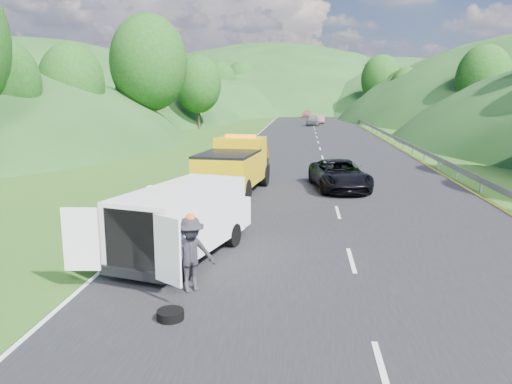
# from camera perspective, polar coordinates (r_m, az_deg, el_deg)

# --- Properties ---
(ground) EXTENTS (320.00, 320.00, 0.00)m
(ground) POSITION_cam_1_polar(r_m,az_deg,el_deg) (16.83, -0.05, -5.34)
(ground) COLOR #38661E
(ground) RESTS_ON ground
(road_surface) EXTENTS (14.00, 200.00, 0.02)m
(road_surface) POSITION_cam_1_polar(r_m,az_deg,el_deg) (56.28, 6.96, 6.24)
(road_surface) COLOR black
(road_surface) RESTS_ON ground
(guardrail) EXTENTS (0.06, 140.00, 1.52)m
(guardrail) POSITION_cam_1_polar(r_m,az_deg,el_deg) (69.28, 12.80, 6.95)
(guardrail) COLOR gray
(guardrail) RESTS_ON ground
(tree_line_left) EXTENTS (14.00, 140.00, 14.00)m
(tree_line_left) POSITION_cam_1_polar(r_m,az_deg,el_deg) (78.93, -9.72, 7.55)
(tree_line_left) COLOR #26601C
(tree_line_left) RESTS_ON ground
(tree_line_right) EXTENTS (14.00, 140.00, 14.00)m
(tree_line_right) POSITION_cam_1_polar(r_m,az_deg,el_deg) (79.17, 21.34, 6.96)
(tree_line_right) COLOR #26601C
(tree_line_right) RESTS_ON ground
(hills_backdrop) EXTENTS (201.00, 288.60, 44.00)m
(hills_backdrop) POSITION_cam_1_polar(r_m,az_deg,el_deg) (150.92, 7.44, 9.28)
(hills_backdrop) COLOR #2D5B23
(hills_backdrop) RESTS_ON ground
(tow_truck) EXTENTS (3.10, 6.68, 2.77)m
(tow_truck) POSITION_cam_1_polar(r_m,az_deg,el_deg) (24.22, -2.46, 3.03)
(tow_truck) COLOR black
(tow_truck) RESTS_ON ground
(white_van) EXTENTS (4.11, 6.50, 2.14)m
(white_van) POSITION_cam_1_polar(r_m,az_deg,el_deg) (14.72, -8.17, -2.99)
(white_van) COLOR black
(white_van) RESTS_ON ground
(woman) EXTENTS (0.68, 0.75, 1.69)m
(woman) POSITION_cam_1_polar(r_m,az_deg,el_deg) (17.81, -11.65, -4.65)
(woman) COLOR white
(woman) RESTS_ON ground
(child) EXTENTS (0.56, 0.50, 0.96)m
(child) POSITION_cam_1_polar(r_m,az_deg,el_deg) (17.47, -8.58, -4.85)
(child) COLOR #CEC76E
(child) RESTS_ON ground
(worker) EXTENTS (1.39, 1.23, 1.86)m
(worker) POSITION_cam_1_polar(r_m,az_deg,el_deg) (12.63, -7.33, -11.18)
(worker) COLOR black
(worker) RESTS_ON ground
(suitcase) EXTENTS (0.36, 0.22, 0.54)m
(suitcase) POSITION_cam_1_polar(r_m,az_deg,el_deg) (19.02, -14.16, -2.90)
(suitcase) COLOR brown
(suitcase) RESTS_ON ground
(spare_tire) EXTENTS (0.59, 0.59, 0.20)m
(spare_tire) POSITION_cam_1_polar(r_m,az_deg,el_deg) (11.23, -9.73, -14.22)
(spare_tire) COLOR black
(spare_tire) RESTS_ON ground
(passing_suv) EXTENTS (3.24, 5.61, 1.47)m
(passing_suv) POSITION_cam_1_polar(r_m,az_deg,el_deg) (25.72, 9.47, 0.30)
(passing_suv) COLOR black
(passing_suv) RESTS_ON ground
(dist_car_a) EXTENTS (1.87, 4.65, 1.58)m
(dist_car_a) POSITION_cam_1_polar(r_m,az_deg,el_deg) (76.77, 6.47, 7.54)
(dist_car_a) COLOR #4C4D51
(dist_car_a) RESTS_ON ground
(dist_car_b) EXTENTS (1.45, 4.16, 1.37)m
(dist_car_b) POSITION_cam_1_polar(r_m,az_deg,el_deg) (81.99, 7.28, 7.75)
(dist_car_b) COLOR brown
(dist_car_b) RESTS_ON ground
(dist_car_c) EXTENTS (1.93, 4.74, 1.38)m
(dist_car_c) POSITION_cam_1_polar(r_m,az_deg,el_deg) (102.37, 5.90, 8.45)
(dist_car_c) COLOR #A25159
(dist_car_c) RESTS_ON ground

